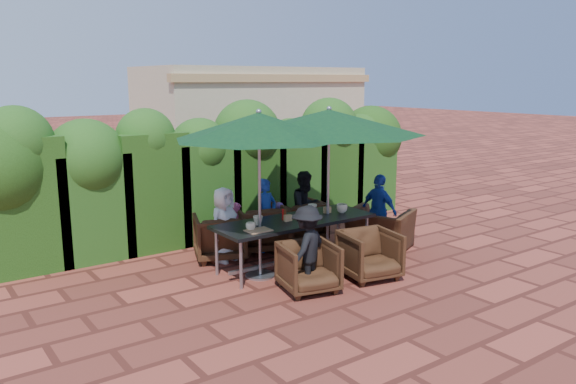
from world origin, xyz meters
TOP-DOWN VIEW (x-y plane):
  - ground at (0.00, 0.00)m, footprint 80.00×80.00m
  - dining_table at (-0.08, -0.01)m, footprint 2.57×0.90m
  - umbrella_left at (-0.77, -0.09)m, footprint 2.44×2.44m
  - umbrella_right at (0.56, -0.03)m, footprint 2.97×2.97m
  - chair_far_left at (-0.85, 1.00)m, footprint 0.99×0.96m
  - chair_far_mid at (-0.06, 0.99)m, footprint 1.04×1.00m
  - chair_far_right at (0.79, 1.05)m, footprint 0.86×0.81m
  - chair_near_left at (-0.55, -0.96)m, footprint 0.86×0.82m
  - chair_near_right at (0.50, -1.07)m, footprint 0.88×0.84m
  - chair_end_right at (1.68, -0.08)m, footprint 1.04×1.21m
  - adult_far_left at (-0.84, 0.86)m, footprint 0.68×0.53m
  - adult_far_mid at (0.01, 0.93)m, footprint 0.51×0.45m
  - adult_far_right at (0.81, 0.87)m, footprint 0.65×0.43m
  - adult_near_left at (-0.53, -0.91)m, footprint 0.84×0.64m
  - adult_end_right at (1.73, -0.00)m, footprint 0.43×0.77m
  - child_left at (-0.49, 1.04)m, footprint 0.39×0.36m
  - child_right at (0.34, 0.96)m, footprint 0.32×0.27m
  - pedestrian_a at (1.30, 4.19)m, footprint 1.62×1.48m
  - pedestrian_b at (2.57, 4.27)m, footprint 0.89×0.78m
  - pedestrian_c at (3.12, 4.28)m, footprint 1.14×0.66m
  - cup_a at (-0.97, -0.15)m, footprint 0.14×0.14m
  - cup_b at (-0.72, 0.04)m, footprint 0.15×0.15m
  - cup_c at (0.01, -0.17)m, footprint 0.15×0.15m
  - cup_d at (0.42, 0.19)m, footprint 0.15×0.15m
  - cup_e at (0.81, -0.08)m, footprint 0.18×0.18m
  - ketchup_bottle at (-0.24, 0.07)m, footprint 0.04×0.04m
  - sauce_bottle at (-0.22, 0.06)m, footprint 0.04×0.04m
  - serving_tray at (-0.90, -0.25)m, footprint 0.35×0.25m
  - number_block_left at (-0.23, -0.03)m, footprint 0.12×0.06m
  - number_block_right at (0.60, 0.03)m, footprint 0.12×0.06m
  - hedge_wall at (-0.21, 2.32)m, footprint 9.10×1.60m
  - building at (3.50, 6.99)m, footprint 6.20×3.08m

SIDE VIEW (x-z plane):
  - ground at x=0.00m, z-range 0.00..0.00m
  - chair_near_left at x=-0.55m, z-range 0.00..0.74m
  - chair_near_right at x=0.50m, z-range 0.00..0.77m
  - child_right at x=0.34m, z-range 0.00..0.79m
  - chair_far_left at x=-0.85m, z-range 0.00..0.81m
  - chair_far_right at x=0.79m, z-range 0.00..0.82m
  - chair_far_mid at x=-0.06m, z-range 0.00..0.87m
  - child_left at x=-0.49m, z-range 0.00..0.88m
  - chair_end_right at x=1.68m, z-range 0.00..0.90m
  - adult_near_left at x=-0.53m, z-range 0.00..1.19m
  - adult_far_left at x=-0.84m, z-range 0.00..1.20m
  - adult_far_mid at x=0.01m, z-range 0.00..1.24m
  - adult_end_right at x=1.73m, z-range 0.00..1.27m
  - adult_far_right at x=0.81m, z-range 0.00..1.30m
  - dining_table at x=-0.08m, z-range 0.30..1.05m
  - serving_tray at x=-0.90m, z-range 0.75..0.77m
  - pedestrian_b at x=2.57m, z-range 0.00..1.58m
  - number_block_left at x=-0.23m, z-range 0.75..0.85m
  - number_block_right at x=0.60m, z-range 0.75..0.85m
  - cup_a at x=-0.97m, z-range 0.75..0.86m
  - cup_c at x=0.01m, z-range 0.75..0.87m
  - cup_b at x=-0.72m, z-range 0.75..0.89m
  - cup_d at x=0.42m, z-range 0.75..0.89m
  - cup_e at x=0.81m, z-range 0.75..0.89m
  - ketchup_bottle at x=-0.24m, z-range 0.75..0.92m
  - sauce_bottle at x=-0.22m, z-range 0.75..0.92m
  - pedestrian_c at x=3.12m, z-range 0.00..1.67m
  - pedestrian_a at x=1.30m, z-range 0.00..1.74m
  - hedge_wall at x=-0.21m, z-range 0.10..2.60m
  - building at x=3.50m, z-range 0.01..3.21m
  - umbrella_left at x=-0.77m, z-range 0.98..3.44m
  - umbrella_right at x=0.56m, z-range 0.98..3.44m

